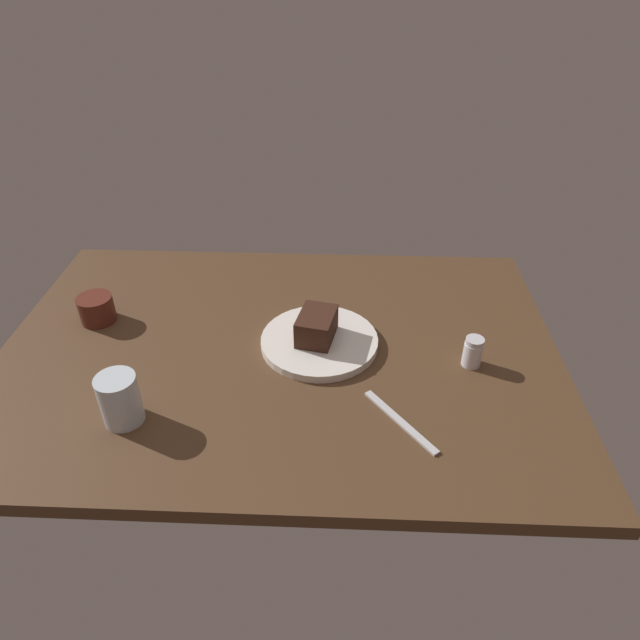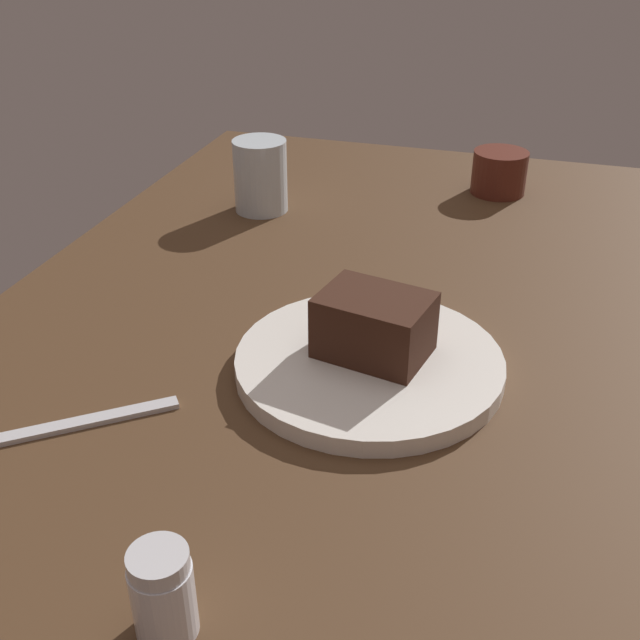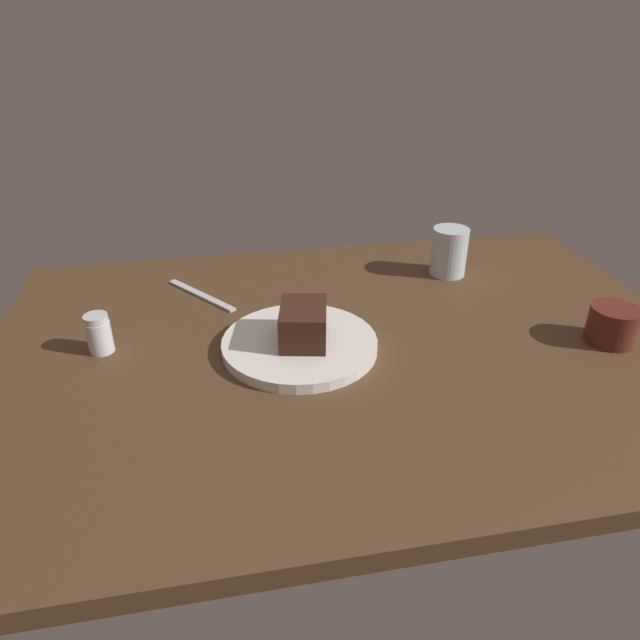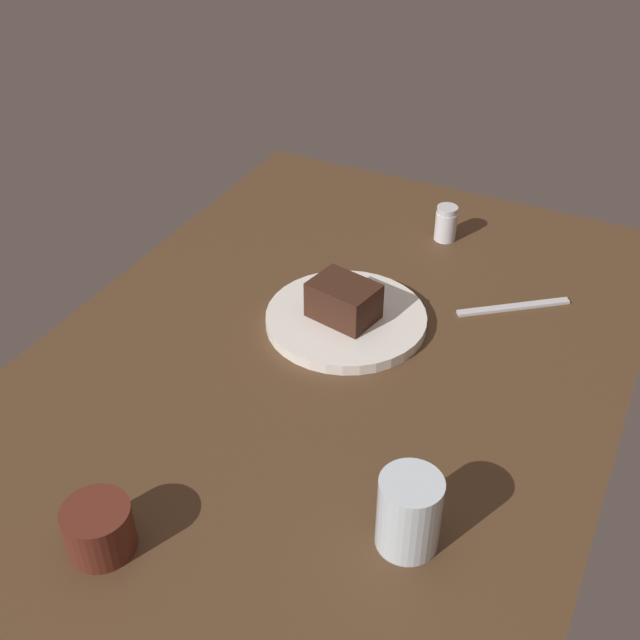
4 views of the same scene
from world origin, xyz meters
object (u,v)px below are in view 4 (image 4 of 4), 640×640
object	(u,v)px
salt_shaker	(446,223)
water_glass	(409,512)
butter_knife	(514,307)
coffee_cup	(99,529)
dessert_plate	(346,319)
chocolate_cake_slice	(344,301)

from	to	relation	value
salt_shaker	water_glass	distance (cm)	69.25
water_glass	butter_knife	size ratio (longest dim) A/B	0.52
coffee_cup	butter_knife	world-z (taller)	coffee_cup
salt_shaker	water_glass	size ratio (longest dim) A/B	0.67
dessert_plate	butter_knife	world-z (taller)	dessert_plate
chocolate_cake_slice	water_glass	world-z (taller)	water_glass
butter_knife	dessert_plate	bearing A→B (deg)	177.44
water_glass	butter_knife	world-z (taller)	water_glass
dessert_plate	butter_knife	bearing A→B (deg)	-55.01
water_glass	coffee_cup	xyz separation A→B (cm)	(-16.22, 31.00, -1.85)
chocolate_cake_slice	coffee_cup	xyz separation A→B (cm)	(-50.58, 6.88, -1.68)
water_glass	butter_knife	distance (cm)	51.05
water_glass	butter_knife	bearing A→B (deg)	1.45
salt_shaker	coffee_cup	size ratio (longest dim) A/B	0.83
coffee_cup	butter_knife	xyz separation A→B (cm)	(67.04, -29.71, -2.86)
water_glass	butter_knife	xyz separation A→B (cm)	(50.82, 1.29, -4.70)
salt_shaker	dessert_plate	bearing A→B (deg)	170.52
dessert_plate	chocolate_cake_slice	distance (cm)	3.95
salt_shaker	butter_knife	bearing A→B (deg)	-132.48
dessert_plate	coffee_cup	world-z (taller)	coffee_cup
dessert_plate	salt_shaker	bearing A→B (deg)	-9.48
dessert_plate	coffee_cup	size ratio (longest dim) A/B	3.21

